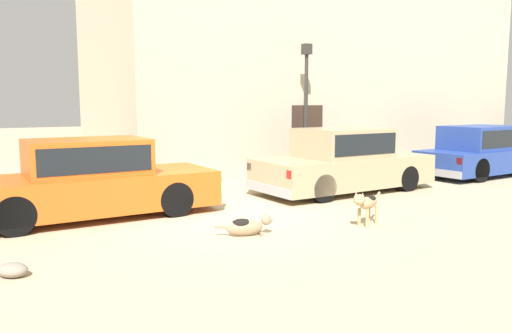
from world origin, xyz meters
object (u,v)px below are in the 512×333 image
object	(u,v)px
parked_sedan_third	(482,151)
street_lamp	(306,94)
stray_dog_tan	(367,203)
parked_sedan_nearest	(90,179)
stray_dog_spotted	(247,226)
parked_sedan_second	(344,161)

from	to	relation	value
parked_sedan_third	street_lamp	distance (m)	5.74
stray_dog_tan	street_lamp	size ratio (longest dim) A/B	0.26
parked_sedan_nearest	parked_sedan_third	size ratio (longest dim) A/B	1.05
parked_sedan_third	stray_dog_tan	xyz separation A→B (m)	(-7.30, -2.92, -0.33)
parked_sedan_nearest	street_lamp	bearing A→B (deg)	13.81
stray_dog_tan	parked_sedan_nearest	bearing A→B (deg)	-59.97
parked_sedan_third	street_lamp	world-z (taller)	street_lamp
stray_dog_spotted	parked_sedan_third	bearing A→B (deg)	31.98
parked_sedan_second	parked_sedan_third	size ratio (longest dim) A/B	1.02
parked_sedan_nearest	stray_dog_tan	size ratio (longest dim) A/B	5.00
street_lamp	stray_dog_tan	bearing A→B (deg)	-114.14
parked_sedan_second	stray_dog_tan	world-z (taller)	parked_sedan_second
stray_dog_spotted	parked_sedan_second	bearing A→B (deg)	48.19
parked_sedan_second	stray_dog_tan	bearing A→B (deg)	-125.44
parked_sedan_nearest	parked_sedan_second	size ratio (longest dim) A/B	1.03
parked_sedan_third	stray_dog_spotted	world-z (taller)	parked_sedan_third
parked_sedan_nearest	stray_dog_spotted	size ratio (longest dim) A/B	4.97
parked_sedan_third	stray_dog_tan	distance (m)	7.87
stray_dog_tan	street_lamp	distance (m)	5.56
stray_dog_spotted	parked_sedan_nearest	bearing A→B (deg)	142.76
parked_sedan_second	street_lamp	bearing A→B (deg)	82.83
parked_sedan_second	parked_sedan_third	bearing A→B (deg)	-1.80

